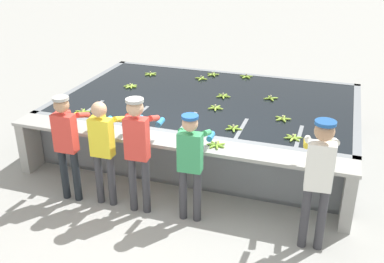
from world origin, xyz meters
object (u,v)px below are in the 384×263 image
banana_bunch_floating_1 (213,74)px  banana_bunch_floating_2 (82,112)px  worker_0 (67,138)px  worker_4 (319,172)px  banana_bunch_floating_8 (130,86)px  banana_bunch_floating_7 (271,98)px  worker_3 (191,158)px  banana_bunch_floating_4 (99,107)px  worker_2 (138,144)px  banana_bunch_floating_11 (151,74)px  banana_bunch_floating_5 (246,77)px  banana_bunch_floating_9 (293,138)px  banana_bunch_floating_3 (223,96)px  banana_bunch_floating_10 (233,128)px  worker_1 (103,144)px  banana_bunch_ledge_0 (216,145)px  banana_bunch_floating_6 (201,78)px  knife_0 (65,123)px  banana_bunch_floating_12 (283,119)px  banana_bunch_floating_0 (215,108)px

banana_bunch_floating_1 → banana_bunch_floating_2: size_ratio=1.00×
worker_0 → banana_bunch_floating_1: size_ratio=5.84×
worker_4 → banana_bunch_floating_2: bearing=164.2°
banana_bunch_floating_8 → banana_bunch_floating_7: bearing=4.1°
worker_3 → banana_bunch_floating_8: (-2.08, 2.48, -0.02)m
worker_4 → banana_bunch_floating_4: (-3.73, 1.38, -0.15)m
worker_2 → banana_bunch_floating_11: worker_2 is taller
banana_bunch_floating_5 → banana_bunch_floating_9: bearing=-64.5°
banana_bunch_floating_3 → banana_bunch_floating_9: (1.44, -1.41, -0.00)m
worker_2 → banana_bunch_floating_10: size_ratio=6.17×
worker_1 → worker_3: 1.29m
banana_bunch_floating_5 → banana_bunch_floating_9: same height
worker_1 → banana_bunch_floating_4: worker_1 is taller
banana_bunch_floating_2 → banana_bunch_ledge_0: 2.51m
banana_bunch_floating_6 → knife_0: 3.15m
banana_bunch_floating_8 → worker_1: bearing=-72.4°
banana_bunch_floating_9 → banana_bunch_floating_12: size_ratio=1.03×
banana_bunch_floating_0 → banana_bunch_floating_9: size_ratio=0.98×
banana_bunch_floating_8 → banana_bunch_ledge_0: banana_bunch_ledge_0 is taller
banana_bunch_floating_0 → banana_bunch_floating_2: size_ratio=1.00×
banana_bunch_floating_9 → banana_bunch_floating_11: (-3.24, 2.24, 0.00)m
banana_bunch_floating_0 → banana_bunch_floating_8: size_ratio=0.99×
worker_4 → banana_bunch_floating_5: 4.28m
worker_1 → banana_bunch_floating_4: bearing=121.5°
banana_bunch_ledge_0 → banana_bunch_floating_9: bearing=30.8°
worker_1 → banana_bunch_floating_2: worker_1 is taller
worker_3 → banana_bunch_floating_9: (1.20, 1.11, -0.02)m
worker_3 → banana_bunch_floating_2: (-2.26, 1.01, -0.02)m
banana_bunch_floating_10 → banana_bunch_floating_11: size_ratio=0.98×
worker_0 → banana_bunch_floating_6: size_ratio=5.74×
worker_2 → banana_bunch_floating_8: worker_2 is taller
banana_bunch_floating_11 → banana_bunch_floating_12: same height
banana_bunch_floating_7 → banana_bunch_floating_10: 1.55m
worker_0 → banana_bunch_floating_9: (3.05, 1.18, -0.06)m
banana_bunch_ledge_0 → worker_3: bearing=-111.5°
banana_bunch_floating_2 → banana_bunch_floating_11: 2.35m
worker_0 → banana_bunch_floating_2: (-0.42, 1.08, -0.06)m
banana_bunch_floating_0 → worker_3: bearing=-83.9°
worker_0 → banana_bunch_ledge_0: size_ratio=5.77×
banana_bunch_floating_4 → banana_bunch_floating_10: 2.39m
worker_2 → banana_bunch_floating_1: worker_2 is taller
worker_4 → banana_bunch_floating_1: worker_4 is taller
banana_bunch_floating_10 → worker_1: bearing=-143.5°
banana_bunch_floating_9 → worker_0: bearing=-158.8°
banana_bunch_floating_3 → banana_bunch_floating_12: same height
worker_0 → banana_bunch_floating_4: 1.39m
banana_bunch_floating_11 → banana_bunch_floating_4: bearing=-91.6°
worker_0 → banana_bunch_floating_1: (1.06, 3.80, -0.06)m
banana_bunch_floating_1 → worker_4: bearing=-57.6°
banana_bunch_floating_3 → worker_1: bearing=-112.7°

